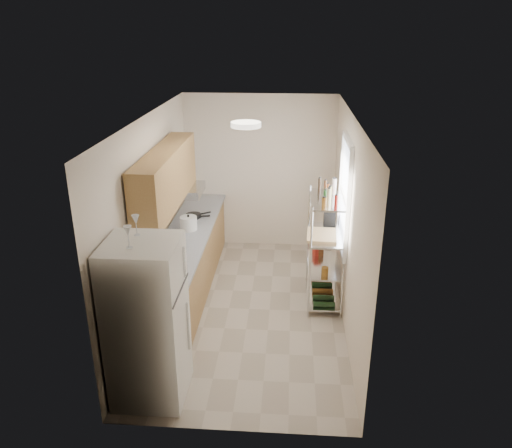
{
  "coord_description": "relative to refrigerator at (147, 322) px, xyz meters",
  "views": [
    {
      "loc": [
        0.51,
        -5.86,
        3.61
      ],
      "look_at": [
        0.07,
        0.25,
        1.15
      ],
      "focal_mm": 35.0,
      "sensor_mm": 36.0,
      "label": 1
    }
  ],
  "objects": [
    {
      "name": "rice_cooker",
      "position": [
        -0.04,
        2.31,
        0.14
      ],
      "size": [
        0.24,
        0.24,
        0.19
      ],
      "primitive_type": "cylinder",
      "color": "white",
      "rests_on": "counter_run"
    },
    {
      "name": "espresso_machine",
      "position": [
        1.94,
        2.34,
        0.29
      ],
      "size": [
        0.17,
        0.25,
        0.28
      ],
      "primitive_type": "cube",
      "rotation": [
        0.0,
        0.0,
        -0.06
      ],
      "color": "black",
      "rests_on": "bakers_rack"
    },
    {
      "name": "counter_run",
      "position": [
        -0.05,
        2.15,
        -0.41
      ],
      "size": [
        0.63,
        3.51,
        0.9
      ],
      "color": "olive",
      "rests_on": "ground"
    },
    {
      "name": "window",
      "position": [
        2.1,
        2.06,
        0.69
      ],
      "size": [
        0.06,
        1.0,
        1.46
      ],
      "primitive_type": "cube",
      "color": "white",
      "rests_on": "room"
    },
    {
      "name": "storage_bag",
      "position": [
        1.79,
        2.34,
        -0.22
      ],
      "size": [
        0.13,
        0.15,
        0.15
      ],
      "primitive_type": "cube",
      "rotation": [
        0.0,
        0.0,
        0.28
      ],
      "color": "maroon",
      "rests_on": "bakers_rack"
    },
    {
      "name": "ceiling_dome",
      "position": [
        0.87,
        1.41,
        1.71
      ],
      "size": [
        0.34,
        0.34,
        0.05
      ],
      "primitive_type": "cylinder",
      "color": "white",
      "rests_on": "room"
    },
    {
      "name": "cutting_board",
      "position": [
        1.81,
        1.94,
        0.17
      ],
      "size": [
        0.4,
        0.51,
        0.03
      ],
      "primitive_type": "cube",
      "rotation": [
        0.0,
        0.0,
        -0.05
      ],
      "color": "tan",
      "rests_on": "bakers_rack"
    },
    {
      "name": "wine_glass_a",
      "position": [
        -0.08,
        0.18,
        0.96
      ],
      "size": [
        0.07,
        0.07,
        0.21
      ],
      "primitive_type": null,
      "color": "silver",
      "rests_on": "refrigerator"
    },
    {
      "name": "bakers_rack",
      "position": [
        1.88,
        2.01,
        0.25
      ],
      "size": [
        0.45,
        0.9,
        1.73
      ],
      "color": "silver",
      "rests_on": "ground"
    },
    {
      "name": "room",
      "position": [
        0.87,
        1.71,
        0.44
      ],
      "size": [
        2.52,
        4.42,
        2.62
      ],
      "color": "#AB9D8B",
      "rests_on": "ground"
    },
    {
      "name": "wine_glass_b",
      "position": [
        -0.06,
        -0.11,
        0.97
      ],
      "size": [
        0.08,
        0.08,
        0.21
      ],
      "primitive_type": null,
      "color": "silver",
      "rests_on": "refrigerator"
    },
    {
      "name": "frying_pan_small",
      "position": [
        -0.06,
        2.81,
        0.06
      ],
      "size": [
        0.33,
        0.33,
        0.05
      ],
      "primitive_type": "cylinder",
      "rotation": [
        0.0,
        0.0,
        0.62
      ],
      "color": "black",
      "rests_on": "counter_run"
    },
    {
      "name": "upper_cabinets",
      "position": [
        -0.18,
        1.81,
        0.95
      ],
      "size": [
        0.33,
        2.2,
        0.72
      ],
      "primitive_type": "cube",
      "color": "olive",
      "rests_on": "room"
    },
    {
      "name": "frying_pan_large",
      "position": [
        -0.09,
        2.76,
        0.06
      ],
      "size": [
        0.29,
        0.29,
        0.04
      ],
      "primitive_type": "cylinder",
      "rotation": [
        0.0,
        0.0,
        0.21
      ],
      "color": "black",
      "rests_on": "counter_run"
    },
    {
      "name": "range_hood",
      "position": [
        -0.13,
        2.61,
        0.53
      ],
      "size": [
        0.5,
        0.6,
        0.12
      ],
      "primitive_type": "cube",
      "color": "#B7BABC",
      "rests_on": "room"
    },
    {
      "name": "refrigerator",
      "position": [
        0.0,
        0.0,
        0.0
      ],
      "size": [
        0.71,
        0.71,
        1.72
      ],
      "primitive_type": "cube",
      "color": "silver",
      "rests_on": "ground"
    }
  ]
}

